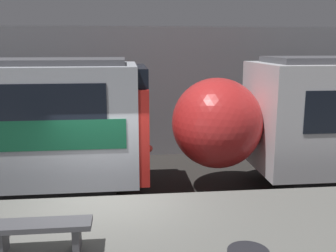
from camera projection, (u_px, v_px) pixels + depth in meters
ground_plane at (108, 245)px, 8.02m from camera, size 120.00×120.00×0.00m
station_rear_barrier at (114, 93)px, 13.96m from camera, size 50.00×0.15×4.62m
platform_bench at (39, 230)px, 5.65m from camera, size 1.50×0.40×0.45m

